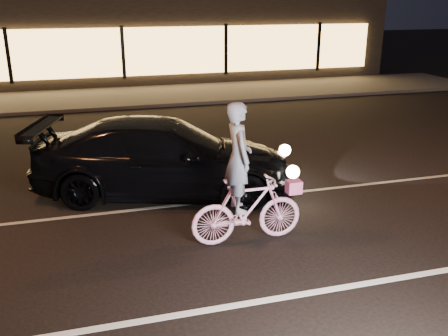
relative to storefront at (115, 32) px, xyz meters
name	(u,v)px	position (x,y,z in m)	size (l,w,h in m)	color
ground	(210,252)	(0.00, -18.97, -2.15)	(90.00, 90.00, 0.00)	black
lane_stripe_near	(238,305)	(0.00, -20.47, -2.14)	(60.00, 0.12, 0.01)	silver
lane_stripe_far	(185,204)	(0.00, -16.97, -2.14)	(60.00, 0.10, 0.01)	gray
sidewalk	(130,97)	(0.00, -5.97, -2.09)	(30.00, 4.00, 0.12)	#383533
storefront	(115,32)	(0.00, 0.00, 0.00)	(25.40, 8.42, 4.20)	black
cyclist	(245,194)	(0.64, -18.75, -1.30)	(1.89, 0.65, 2.38)	#FF4B9C
sedan	(165,157)	(-0.25, -16.20, -1.38)	(5.68, 3.54, 1.53)	black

